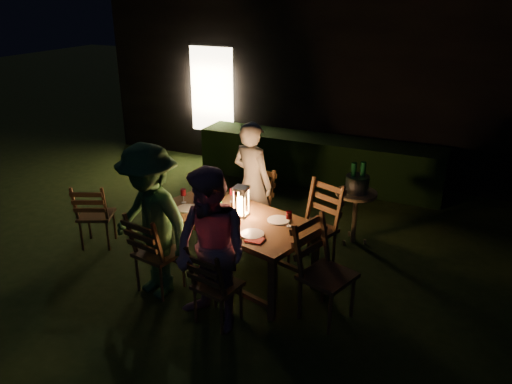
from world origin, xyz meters
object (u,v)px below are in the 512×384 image
at_px(chair_near_right, 217,298).
at_px(chair_far_left, 250,220).
at_px(chair_end, 325,289).
at_px(person_opp_left, 151,222).
at_px(bottle_bucket_b, 362,180).
at_px(chair_spare, 97,226).
at_px(bottle_bucket_a, 353,181).
at_px(dining_table, 235,222).
at_px(bottle_table, 219,199).
at_px(chair_far_right, 313,242).
at_px(lantern, 241,203).
at_px(chair_near_left, 159,266).
at_px(person_house_side, 252,183).
at_px(side_table, 356,198).
at_px(person_opp_right, 211,252).
at_px(ice_bucket, 357,184).

distance_m(chair_near_right, chair_far_left, 1.78).
relative_size(chair_far_left, chair_end, 0.95).
relative_size(person_opp_left, bottle_bucket_b, 5.38).
distance_m(chair_spare, bottle_bucket_b, 3.49).
xyz_separation_m(chair_end, bottle_bucket_a, (-0.19, 1.71, 0.55)).
height_order(dining_table, bottle_table, bottle_table).
height_order(chair_far_right, bottle_bucket_a, chair_far_right).
distance_m(lantern, bottle_bucket_b, 1.75).
height_order(chair_near_left, chair_far_right, chair_far_right).
relative_size(chair_near_right, bottle_table, 3.29).
xyz_separation_m(chair_spare, bottle_bucket_a, (2.97, 1.45, 0.60)).
height_order(dining_table, chair_near_right, chair_near_right).
relative_size(chair_near_left, chair_far_left, 0.98).
bearing_deg(chair_end, person_house_side, -113.10).
bearing_deg(side_table, dining_table, -126.33).
relative_size(chair_end, lantern, 3.09).
relative_size(bottle_table, bottle_bucket_b, 0.88).
bearing_deg(side_table, chair_far_left, -156.46).
relative_size(chair_near_left, bottle_bucket_b, 3.16).
bearing_deg(chair_near_left, lantern, 52.44).
xyz_separation_m(dining_table, chair_spare, (-1.98, -0.08, -0.42)).
bearing_deg(bottle_bucket_a, chair_end, -83.62).
relative_size(person_house_side, side_table, 2.27).
bearing_deg(chair_near_right, bottle_table, 126.60).
relative_size(chair_far_right, chair_end, 0.99).
bearing_deg(person_opp_left, side_table, 66.63).
xyz_separation_m(chair_far_left, chair_far_right, (0.96, -0.27, 0.01)).
bearing_deg(chair_near_right, dining_table, 114.65).
bearing_deg(person_opp_right, side_table, 86.17).
bearing_deg(chair_spare, person_opp_right, -44.99).
xyz_separation_m(chair_near_left, chair_far_left, (0.42, 1.48, 0.01)).
distance_m(dining_table, chair_end, 1.28).
bearing_deg(chair_near_left, dining_table, 53.52).
height_order(side_table, ice_bucket, ice_bucket).
bearing_deg(lantern, chair_end, -18.21).
distance_m(dining_table, side_table, 1.76).
xyz_separation_m(dining_table, chair_end, (1.18, -0.33, -0.37)).
bearing_deg(lantern, person_opp_left, -135.72).
xyz_separation_m(lantern, side_table, (0.98, 1.38, -0.30)).
height_order(chair_far_left, lantern, lantern).
xyz_separation_m(dining_table, person_opp_right, (0.21, -0.91, 0.13)).
bearing_deg(chair_end, person_opp_left, -61.00).
relative_size(dining_table, ice_bucket, 6.81).
relative_size(chair_near_left, lantern, 2.89).
bearing_deg(chair_far_right, ice_bucket, -88.24).
relative_size(chair_near_right, person_opp_right, 0.56).
bearing_deg(ice_bucket, bottle_bucket_b, 38.66).
height_order(chair_spare, side_table, chair_spare).
xyz_separation_m(chair_far_left, lantern, (0.28, -0.83, 0.62)).
height_order(chair_near_right, person_opp_left, person_opp_left).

